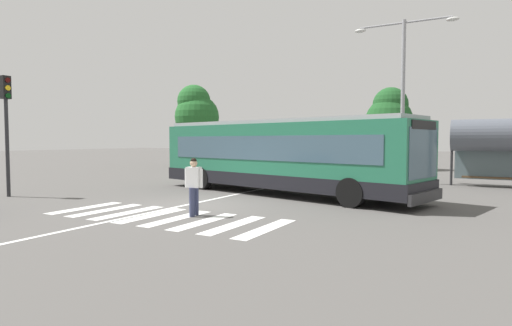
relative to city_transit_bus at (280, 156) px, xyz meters
name	(u,v)px	position (x,y,z in m)	size (l,w,h in m)	color
ground_plane	(194,205)	(-1.27, -4.18, -1.59)	(160.00, 160.00, 0.00)	#514F4C
city_transit_bus	(280,156)	(0.00, 0.00, 0.00)	(12.44, 5.42, 3.06)	black
pedestrian_crossing_street	(194,183)	(0.05, -5.89, -0.62)	(0.57, 0.41, 1.72)	#333856
parked_car_red	(285,161)	(-5.10, 11.43, -0.82)	(2.12, 4.61, 1.35)	black
parked_car_charcoal	(320,162)	(-2.40, 11.13, -0.82)	(2.29, 4.67, 1.35)	black
parked_car_white	(357,163)	(0.12, 11.25, -0.82)	(2.26, 4.66, 1.35)	black
traffic_light_near_corner	(6,116)	(-9.01, -6.04, 1.60)	(0.33, 0.32, 4.75)	#28282B
bus_stop_shelter	(508,136)	(8.35, 7.20, 0.83)	(4.85, 1.54, 3.25)	#28282B
twin_arm_street_lamp	(403,82)	(3.67, 6.77, 3.63)	(5.06, 0.32, 8.33)	#939399
background_tree_left	(196,112)	(-14.22, 13.05, 3.00)	(3.74, 3.74, 6.93)	brown
background_tree_right	(389,116)	(0.86, 17.35, 2.47)	(3.54, 3.54, 6.28)	brown
crosswalk_painted_stripes	(164,217)	(-0.63, -6.45, -1.58)	(7.19, 2.75, 0.01)	silver
lane_center_line	(221,198)	(-1.49, -2.18, -1.59)	(0.16, 24.00, 0.01)	silver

